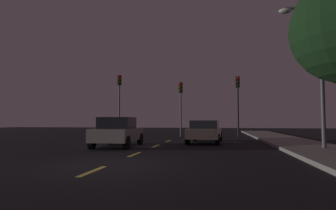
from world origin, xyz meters
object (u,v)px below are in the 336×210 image
at_px(traffic_signal_center, 181,98).
at_px(car_adjacent_lane, 118,132).
at_px(car_stopped_ahead, 205,131).
at_px(traffic_signal_left, 119,94).
at_px(traffic_signal_right, 238,95).
at_px(street_lamp_right, 314,61).

relative_size(traffic_signal_center, car_adjacent_lane, 1.16).
distance_m(traffic_signal_center, car_stopped_ahead, 7.30).
xyz_separation_m(traffic_signal_left, car_adjacent_lane, (3.55, -9.88, -2.99)).
bearing_deg(traffic_signal_right, traffic_signal_left, 180.00).
distance_m(traffic_signal_left, traffic_signal_center, 5.53).
bearing_deg(street_lamp_right, traffic_signal_center, 125.30).
bearing_deg(traffic_signal_center, car_stopped_ahead, -70.00).
bearing_deg(street_lamp_right, car_stopped_ahead, 141.63).
relative_size(car_stopped_ahead, street_lamp_right, 0.67).
bearing_deg(traffic_signal_left, traffic_signal_right, -0.00).
xyz_separation_m(traffic_signal_left, traffic_signal_right, (10.25, -0.00, -0.26)).
bearing_deg(traffic_signal_right, car_stopped_ahead, -110.56).
bearing_deg(car_stopped_ahead, traffic_signal_left, 140.70).
xyz_separation_m(traffic_signal_right, street_lamp_right, (2.62, -10.40, 0.49)).
relative_size(traffic_signal_center, traffic_signal_right, 0.93).
distance_m(traffic_signal_left, traffic_signal_right, 10.26).
height_order(traffic_signal_center, car_stopped_ahead, traffic_signal_center).
height_order(traffic_signal_left, car_adjacent_lane, traffic_signal_left).
relative_size(traffic_signal_right, car_stopped_ahead, 1.14).
bearing_deg(traffic_signal_right, street_lamp_right, -75.87).
distance_m(traffic_signal_left, car_adjacent_lane, 10.92).
xyz_separation_m(traffic_signal_left, car_stopped_ahead, (7.85, -6.42, -3.05)).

